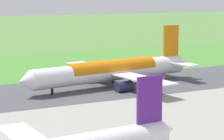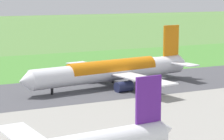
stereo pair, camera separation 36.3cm
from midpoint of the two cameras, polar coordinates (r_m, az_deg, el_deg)
name	(u,v)px [view 2 (the right image)]	position (r m, az deg, el deg)	size (l,w,h in m)	color
ground_plane	(146,83)	(131.53, 4.22, -1.60)	(800.00, 800.00, 0.00)	#547F3D
runway_asphalt	(146,83)	(131.53, 4.22, -1.59)	(600.00, 30.83, 0.06)	#47474C
grass_verge_foreground	(97,67)	(160.22, -1.74, 0.42)	(600.00, 80.00, 0.04)	#478534
airliner_main	(113,70)	(125.99, 0.22, -0.05)	(54.06, 44.40, 15.88)	white
no_stopping_sign	(134,60)	(164.28, 2.82, 1.18)	(0.60, 0.10, 2.63)	slate
traffic_cone_orange	(119,65)	(162.92, 0.90, 0.66)	(0.40, 0.40, 0.55)	orange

